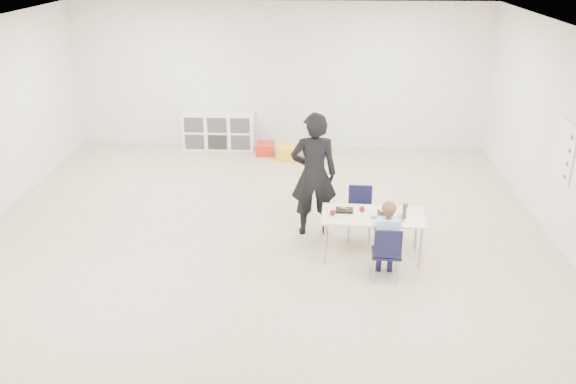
{
  "coord_description": "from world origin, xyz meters",
  "views": [
    {
      "loc": [
        0.73,
        -7.16,
        3.79
      ],
      "look_at": [
        0.38,
        -0.02,
        0.85
      ],
      "focal_mm": 38.0,
      "sensor_mm": 36.0,
      "label": 1
    }
  ],
  "objects_px": {
    "child": "(387,237)",
    "cubby_shelf": "(219,131)",
    "chair_near": "(386,252)",
    "table": "(372,236)",
    "adult": "(314,175)"
  },
  "relations": [
    {
      "from": "chair_near",
      "to": "cubby_shelf",
      "type": "xyz_separation_m",
      "value": [
        -2.79,
        4.94,
        -0.01
      ]
    },
    {
      "from": "table",
      "to": "adult",
      "type": "xyz_separation_m",
      "value": [
        -0.76,
        0.67,
        0.57
      ]
    },
    {
      "from": "table",
      "to": "child",
      "type": "height_order",
      "value": "child"
    },
    {
      "from": "child",
      "to": "adult",
      "type": "relative_size",
      "value": 0.65
    },
    {
      "from": "table",
      "to": "child",
      "type": "xyz_separation_m",
      "value": [
        0.13,
        -0.55,
        0.26
      ]
    },
    {
      "from": "child",
      "to": "cubby_shelf",
      "type": "distance_m",
      "value": 5.67
    },
    {
      "from": "table",
      "to": "chair_near",
      "type": "height_order",
      "value": "chair_near"
    },
    {
      "from": "chair_near",
      "to": "child",
      "type": "bearing_deg",
      "value": 0.0
    },
    {
      "from": "table",
      "to": "adult",
      "type": "bearing_deg",
      "value": 141.11
    },
    {
      "from": "chair_near",
      "to": "cubby_shelf",
      "type": "height_order",
      "value": "chair_near"
    },
    {
      "from": "table",
      "to": "cubby_shelf",
      "type": "xyz_separation_m",
      "value": [
        -2.66,
        4.38,
        0.05
      ]
    },
    {
      "from": "child",
      "to": "table",
      "type": "bearing_deg",
      "value": 105.39
    },
    {
      "from": "chair_near",
      "to": "child",
      "type": "relative_size",
      "value": 0.63
    },
    {
      "from": "child",
      "to": "cubby_shelf",
      "type": "height_order",
      "value": "child"
    },
    {
      "from": "table",
      "to": "cubby_shelf",
      "type": "relative_size",
      "value": 0.95
    }
  ]
}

